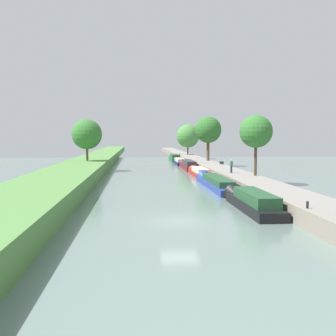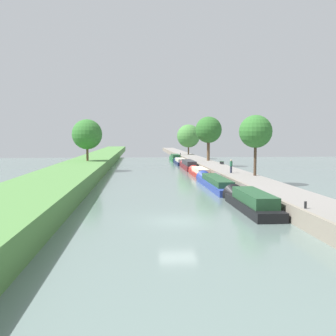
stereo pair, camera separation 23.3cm
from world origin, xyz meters
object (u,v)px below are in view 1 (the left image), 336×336
narrowboat_maroon (188,165)px  narrowboat_green (174,158)px  mooring_bollard_far (180,154)px  mooring_bollard_near (307,205)px  person_walking (231,166)px  park_bench (222,162)px  narrowboat_blue (215,182)px  narrowboat_red (199,172)px  narrowboat_navy (179,162)px  narrowboat_black (250,201)px

narrowboat_maroon → narrowboat_green: narrowboat_green is taller
narrowboat_maroon → mooring_bollard_far: size_ratio=28.00×
narrowboat_green → mooring_bollard_near: 66.86m
narrowboat_maroon → mooring_bollard_far: mooring_bollard_far is taller
person_walking → park_bench: bearing=81.9°
narrowboat_maroon → narrowboat_green: 22.50m
person_walking → narrowboat_blue: bearing=-124.1°
mooring_bollard_near → park_bench: park_bench is taller
narrowboat_red → narrowboat_navy: narrowboat_navy is taller
narrowboat_green → narrowboat_black: bearing=-89.9°
narrowboat_black → narrowboat_maroon: 38.01m
narrowboat_red → mooring_bollard_near: size_ratio=24.14×
narrowboat_blue → narrowboat_green: 47.41m
narrowboat_navy → person_walking: 32.30m
narrowboat_blue → mooring_bollard_far: bearing=87.9°
narrowboat_navy → narrowboat_green: narrowboat_green is taller
narrowboat_maroon → mooring_bollard_near: bearing=-87.8°
narrowboat_maroon → mooring_bollard_near: mooring_bollard_near is taller
narrowboat_maroon → narrowboat_green: size_ratio=1.22×
narrowboat_green → person_walking: size_ratio=6.25×
narrowboat_navy → narrowboat_green: (0.03, 10.84, 0.13)m
narrowboat_blue → mooring_bollard_far: 52.28m
narrowboat_black → narrowboat_blue: bearing=90.9°
narrowboat_blue → narrowboat_red: 12.84m
narrowboat_black → narrowboat_navy: size_ratio=1.01×
narrowboat_black → mooring_bollard_near: mooring_bollard_near is taller
narrowboat_black → person_walking: 17.82m
narrowboat_green → person_walking: bearing=-86.2°
narrowboat_maroon → mooring_bollard_far: (1.67, 27.33, 0.75)m
narrowboat_black → narrowboat_maroon: size_ratio=0.85×
narrowboat_red → person_walking: 8.96m
narrowboat_blue → narrowboat_black: bearing=-89.1°
narrowboat_black → narrowboat_red: size_ratio=0.99×
narrowboat_black → mooring_bollard_far: 65.36m
narrowboat_green → narrowboat_navy: bearing=-90.1°
narrowboat_black → narrowboat_red: 25.94m
narrowboat_red → park_bench: bearing=54.8°
mooring_bollard_far → narrowboat_red: bearing=-92.4°
person_walking → narrowboat_maroon: bearing=97.6°
narrowboat_black → narrowboat_blue: 13.11m
narrowboat_maroon → narrowboat_navy: size_ratio=1.19×
narrowboat_maroon → person_walking: person_walking is taller
narrowboat_black → park_bench: bearing=81.4°
narrowboat_blue → person_walking: 5.56m
narrowboat_black → mooring_bollard_far: (1.75, 65.34, 0.79)m
mooring_bollard_near → narrowboat_navy: bearing=91.9°
narrowboat_red → narrowboat_green: (-0.17, 34.57, 0.14)m
narrowboat_navy → person_walking: size_ratio=6.38×
narrowboat_maroon → mooring_bollard_far: bearing=86.5°
narrowboat_black → mooring_bollard_far: bearing=88.5°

